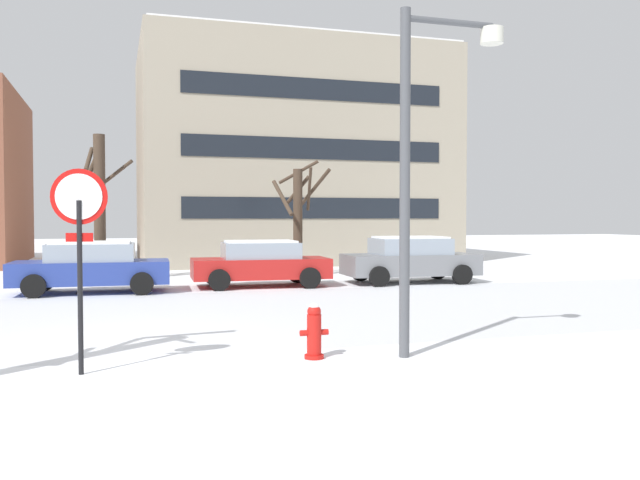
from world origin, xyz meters
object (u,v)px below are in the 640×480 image
fire_hydrant (314,331)px  parked_car_blue (91,267)px  parked_car_red (260,263)px  street_lamp (424,144)px  parked_car_gray (410,259)px  stop_sign (79,230)px

fire_hydrant → parked_car_blue: (-3.54, 10.31, 0.32)m
fire_hydrant → parked_car_red: 10.72m
street_lamp → parked_car_gray: street_lamp is taller
parked_car_gray → street_lamp: bearing=-113.7°
stop_sign → parked_car_red: (4.75, 10.70, -1.24)m
stop_sign → parked_car_blue: (-0.20, 10.39, -1.22)m
fire_hydrant → parked_car_red: parked_car_red is taller
parked_car_red → parked_car_gray: (4.95, -0.23, 0.04)m
fire_hydrant → street_lamp: 3.32m
stop_sign → parked_car_blue: size_ratio=0.64×
parked_car_blue → parked_car_gray: (9.90, 0.08, 0.03)m
parked_car_blue → stop_sign: bearing=-88.9°
parked_car_blue → parked_car_red: parked_car_blue is taller
stop_sign → street_lamp: size_ratio=0.53×
street_lamp → parked_car_blue: bearing=116.2°
parked_car_red → fire_hydrant: bearing=-97.6°
fire_hydrant → street_lamp: size_ratio=0.16×
fire_hydrant → parked_car_red: (1.41, 10.62, 0.31)m
street_lamp → parked_car_gray: 11.93m
fire_hydrant → parked_car_blue: 10.90m
parked_car_gray → stop_sign: bearing=-132.8°
street_lamp → parked_car_red: size_ratio=1.24×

